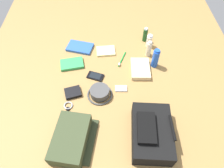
{
  "coord_description": "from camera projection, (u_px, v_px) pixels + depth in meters",
  "views": [
    {
      "loc": [
        0.86,
        -0.02,
        1.19
      ],
      "look_at": [
        0.0,
        0.0,
        0.04
      ],
      "focal_mm": 32.64,
      "sensor_mm": 36.0,
      "label": 1
    }
  ],
  "objects": [
    {
      "name": "wristwatch",
      "position": [
        68.0,
        106.0,
        1.36
      ],
      "size": [
        0.07,
        0.06,
        0.01
      ],
      "color": "#99999E",
      "rests_on": "ground_plane"
    },
    {
      "name": "wallet",
      "position": [
        73.0,
        93.0,
        1.42
      ],
      "size": [
        0.12,
        0.13,
        0.02
      ],
      "primitive_type": "cube",
      "rotation": [
        0.0,
        0.0,
        0.28
      ],
      "color": "black",
      "rests_on": "ground_plane"
    },
    {
      "name": "notepad",
      "position": [
        106.0,
        51.0,
        1.68
      ],
      "size": [
        0.12,
        0.16,
        0.02
      ],
      "primitive_type": "cube",
      "rotation": [
        0.0,
        0.0,
        0.08
      ],
      "color": "beige",
      "rests_on": "ground_plane"
    },
    {
      "name": "deodorant_spray",
      "position": [
        155.0,
        58.0,
        1.53
      ],
      "size": [
        0.05,
        0.05,
        0.16
      ],
      "color": "blue",
      "rests_on": "ground_plane"
    },
    {
      "name": "lotion_bottle",
      "position": [
        149.0,
        49.0,
        1.61
      ],
      "size": [
        0.04,
        0.04,
        0.14
      ],
      "color": "beige",
      "rests_on": "ground_plane"
    },
    {
      "name": "media_player",
      "position": [
        121.0,
        88.0,
        1.45
      ],
      "size": [
        0.05,
        0.09,
        0.01
      ],
      "color": "#B7B7BC",
      "rests_on": "ground_plane"
    },
    {
      "name": "paperback_novel",
      "position": [
        80.0,
        47.0,
        1.7
      ],
      "size": [
        0.18,
        0.23,
        0.02
      ],
      "color": "blue",
      "rests_on": "ground_plane"
    },
    {
      "name": "ground_plane",
      "position": [
        112.0,
        88.0,
        1.47
      ],
      "size": [
        2.64,
        2.02,
        0.02
      ],
      "primitive_type": "cube",
      "color": "olive",
      "rests_on": "ground"
    },
    {
      "name": "shampoo_bottle",
      "position": [
        145.0,
        35.0,
        1.72
      ],
      "size": [
        0.04,
        0.04,
        0.13
      ],
      "color": "#19471E",
      "rests_on": "ground_plane"
    },
    {
      "name": "toothpaste_tube",
      "position": [
        149.0,
        41.0,
        1.68
      ],
      "size": [
        0.05,
        0.05,
        0.11
      ],
      "color": "white",
      "rests_on": "ground_plane"
    },
    {
      "name": "cell_phone",
      "position": [
        95.0,
        76.0,
        1.52
      ],
      "size": [
        0.1,
        0.14,
        0.01
      ],
      "color": "black",
      "rests_on": "ground_plane"
    },
    {
      "name": "travel_guidebook",
      "position": [
        72.0,
        64.0,
        1.59
      ],
      "size": [
        0.14,
        0.19,
        0.02
      ],
      "color": "#2D934C",
      "rests_on": "ground_plane"
    },
    {
      "name": "backpack",
      "position": [
        151.0,
        133.0,
        1.19
      ],
      "size": [
        0.36,
        0.25,
        0.15
      ],
      "color": "black",
      "rests_on": "ground_plane"
    },
    {
      "name": "folded_towel",
      "position": [
        140.0,
        69.0,
        1.55
      ],
      "size": [
        0.2,
        0.15,
        0.04
      ],
      "primitive_type": "cube",
      "rotation": [
        0.0,
        0.0,
        -0.03
      ],
      "color": "beige",
      "rests_on": "ground_plane"
    },
    {
      "name": "bucket_hat",
      "position": [
        100.0,
        93.0,
        1.4
      ],
      "size": [
        0.18,
        0.18,
        0.06
      ],
      "color": "#474747",
      "rests_on": "ground_plane"
    },
    {
      "name": "toiletry_pouch",
      "position": [
        72.0,
        139.0,
        1.18
      ],
      "size": [
        0.33,
        0.28,
        0.1
      ],
      "color": "#384228",
      "rests_on": "ground_plane"
    },
    {
      "name": "toothbrush",
      "position": [
        122.0,
        60.0,
        1.62
      ],
      "size": [
        0.16,
        0.07,
        0.02
      ],
      "color": "#198C33",
      "rests_on": "ground_plane"
    }
  ]
}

